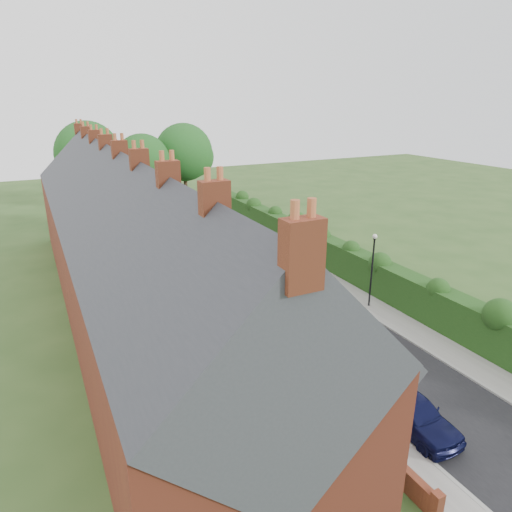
{
  "coord_description": "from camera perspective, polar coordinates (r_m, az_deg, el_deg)",
  "views": [
    {
      "loc": [
        -15.91,
        -17.71,
        13.45
      ],
      "look_at": [
        -1.58,
        11.16,
        2.2
      ],
      "focal_mm": 32.0,
      "sensor_mm": 36.0,
      "label": 1
    }
  ],
  "objects": [
    {
      "name": "tree_far_back",
      "position": [
        61.61,
        -19.85,
        11.76
      ],
      "size": [
        8.4,
        8.0,
        10.82
      ],
      "color": "#332316",
      "rests_on": "ground"
    },
    {
      "name": "garden_wall_row",
      "position": [
        32.37,
        -5.09,
        -4.5
      ],
      "size": [
        0.35,
        40.35,
        1.1
      ],
      "color": "brown",
      "rests_on": "ground"
    },
    {
      "name": "car_white",
      "position": [
        31.38,
        0.34,
        -4.77
      ],
      "size": [
        2.85,
        5.0,
        1.36
      ],
      "primitive_type": "imported",
      "rotation": [
        0.0,
        0.0,
        -0.21
      ],
      "color": "white",
      "rests_on": "ground"
    },
    {
      "name": "car_beige",
      "position": [
        45.67,
        -7.29,
        2.85
      ],
      "size": [
        2.78,
        5.16,
        1.38
      ],
      "primitive_type": "imported",
      "rotation": [
        0.0,
        0.0,
        -0.1
      ],
      "color": "beige",
      "rests_on": "ground"
    },
    {
      "name": "car_grey",
      "position": [
        51.57,
        -10.55,
        4.54
      ],
      "size": [
        2.61,
        4.74,
        1.3
      ],
      "primitive_type": "imported",
      "rotation": [
        0.0,
        0.0,
        -0.18
      ],
      "color": "slate",
      "rests_on": "ground"
    },
    {
      "name": "horse_cart",
      "position": [
        39.22,
        -0.04,
        1.15
      ],
      "size": [
        1.4,
        3.09,
        2.23
      ],
      "color": "black",
      "rests_on": "ground"
    },
    {
      "name": "hedge",
      "position": [
        37.66,
        9.66,
        0.62
      ],
      "size": [
        2.1,
        58.0,
        2.85
      ],
      "color": "#193C13",
      "rests_on": "ground"
    },
    {
      "name": "ground",
      "position": [
        27.34,
        13.73,
        -10.83
      ],
      "size": [
        140.0,
        140.0,
        0.0
      ],
      "primitive_type": "plane",
      "color": "#2D4C1E",
      "rests_on": "ground"
    },
    {
      "name": "pavement_house_side",
      "position": [
        33.72,
        -4.12,
        -4.21
      ],
      "size": [
        1.7,
        58.0,
        0.12
      ],
      "primitive_type": "cube",
      "color": "gray",
      "rests_on": "ground"
    },
    {
      "name": "tree_far_right",
      "position": [
        63.23,
        -8.67,
        12.55
      ],
      "size": [
        7.98,
        7.6,
        10.31
      ],
      "color": "#332316",
      "rests_on": "ground"
    },
    {
      "name": "kerb_house_side",
      "position": [
        34.0,
        -2.87,
        -3.97
      ],
      "size": [
        0.18,
        58.0,
        0.13
      ],
      "primitive_type": "cube",
      "color": "gray",
      "rests_on": "ground"
    },
    {
      "name": "car_navy",
      "position": [
        21.58,
        18.95,
        -17.87
      ],
      "size": [
        1.9,
        4.66,
        1.58
      ],
      "primitive_type": "imported",
      "rotation": [
        0.0,
        0.0,
        -0.01
      ],
      "color": "black",
      "rests_on": "ground"
    },
    {
      "name": "tree_far_left",
      "position": [
        59.79,
        -13.63,
        11.27
      ],
      "size": [
        7.14,
        6.8,
        9.29
      ],
      "color": "#332316",
      "rests_on": "ground"
    },
    {
      "name": "car_green",
      "position": [
        35.39,
        -3.18,
        -1.76
      ],
      "size": [
        2.58,
        4.85,
        1.57
      ],
      "primitive_type": "imported",
      "rotation": [
        0.0,
        0.0,
        -0.16
      ],
      "color": "black",
      "rests_on": "ground"
    },
    {
      "name": "car_silver_b",
      "position": [
        27.09,
        9.29,
        -9.24
      ],
      "size": [
        2.15,
        4.65,
        1.29
      ],
      "primitive_type": "imported",
      "rotation": [
        0.0,
        0.0,
        0.0
      ],
      "color": "#AFB2B7",
      "rests_on": "ground"
    },
    {
      "name": "pavement_hedge_side",
      "position": [
        37.2,
        7.27,
        -2.02
      ],
      "size": [
        2.2,
        58.0,
        0.12
      ],
      "primitive_type": "cube",
      "color": "gray",
      "rests_on": "ground"
    },
    {
      "name": "lamppost",
      "position": [
        30.78,
        14.37,
        -0.65
      ],
      "size": [
        0.32,
        0.32,
        5.16
      ],
      "color": "black",
      "rests_on": "ground"
    },
    {
      "name": "car_black",
      "position": [
        58.27,
        -13.04,
        6.21
      ],
      "size": [
        2.89,
        5.01,
        1.61
      ],
      "primitive_type": "imported",
      "rotation": [
        0.0,
        0.0,
        0.22
      ],
      "color": "black",
      "rests_on": "ground"
    },
    {
      "name": "kerb_hedge_side",
      "position": [
        36.66,
        5.9,
        -2.28
      ],
      "size": [
        0.18,
        58.0,
        0.13
      ],
      "primitive_type": "cube",
      "color": "gray",
      "rests_on": "ground"
    },
    {
      "name": "horse",
      "position": [
        37.73,
        1.28,
        -0.41
      ],
      "size": [
        1.19,
        1.95,
        1.53
      ],
      "primitive_type": "imported",
      "rotation": [
        0.0,
        0.0,
        3.35
      ],
      "color": "#4E2A1C",
      "rests_on": "ground"
    },
    {
      "name": "road",
      "position": [
        35.25,
        1.68,
        -3.18
      ],
      "size": [
        6.0,
        58.0,
        0.02
      ],
      "primitive_type": "cube",
      "color": "black",
      "rests_on": "ground"
    },
    {
      "name": "car_silver_a",
      "position": [
        22.77,
        15.25,
        -15.66
      ],
      "size": [
        2.4,
        4.32,
        1.35
      ],
      "primitive_type": "imported",
      "rotation": [
        0.0,
        0.0,
        -0.25
      ],
      "color": "#A4A4A8",
      "rests_on": "ground"
    },
    {
      "name": "terrace_row",
      "position": [
        29.55,
        -15.31,
        0.85
      ],
      "size": [
        9.05,
        40.5,
        11.5
      ],
      "color": "maroon",
      "rests_on": "ground"
    },
    {
      "name": "car_red",
      "position": [
        43.1,
        -7.53,
        1.86
      ],
      "size": [
        1.6,
        4.27,
        1.39
      ],
      "primitive_type": "imported",
      "rotation": [
        0.0,
        0.0,
        0.03
      ],
      "color": "#9E1911",
      "rests_on": "ground"
    }
  ]
}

